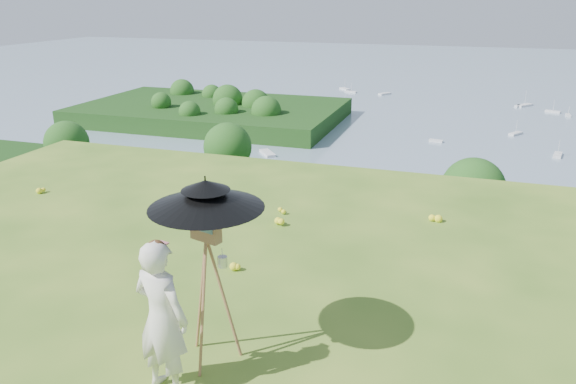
% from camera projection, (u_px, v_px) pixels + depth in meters
% --- Properties ---
extents(ground, '(14.00, 14.00, 0.00)m').
position_uv_depth(ground, '(157.00, 321.00, 6.70)').
color(ground, '#3E6B1E').
rests_on(ground, ground).
extents(shoreline_tier, '(170.00, 28.00, 8.00)m').
position_uv_depth(shoreline_tier, '(431.00, 269.00, 85.86)').
color(shoreline_tier, '#6A6655').
rests_on(shoreline_tier, bay_water).
extents(bay_water, '(700.00, 700.00, 0.00)m').
position_uv_depth(bay_water, '(464.00, 91.00, 233.03)').
color(bay_water, slate).
rests_on(bay_water, ground).
extents(peninsula, '(90.00, 60.00, 12.00)m').
position_uv_depth(peninsula, '(211.00, 104.00, 177.32)').
color(peninsula, '#11340E').
rests_on(peninsula, bay_water).
extents(slope_trees, '(110.00, 50.00, 6.00)m').
position_uv_depth(slope_trees, '(410.00, 252.00, 43.04)').
color(slope_trees, '#215018').
rests_on(slope_trees, forest_slope).
extents(harbor_town, '(110.00, 22.00, 5.00)m').
position_uv_depth(harbor_town, '(434.00, 230.00, 83.70)').
color(harbor_town, silver).
rests_on(harbor_town, shoreline_tier).
extents(moored_boats, '(140.00, 140.00, 0.70)m').
position_uv_depth(moored_boats, '(413.00, 128.00, 165.81)').
color(moored_boats, silver).
rests_on(moored_boats, bay_water).
extents(wildflowers, '(10.00, 10.50, 0.12)m').
position_uv_depth(wildflowers, '(167.00, 306.00, 6.90)').
color(wildflowers, yellow).
rests_on(wildflowers, ground).
extents(painter, '(0.65, 0.49, 1.60)m').
position_uv_depth(painter, '(162.00, 318.00, 5.30)').
color(painter, silver).
rests_on(painter, ground).
extents(field_easel, '(0.81, 0.81, 1.73)m').
position_uv_depth(field_easel, '(209.00, 287.00, 5.72)').
color(field_easel, '#97643F').
rests_on(field_easel, ground).
extents(sun_umbrella, '(1.31, 1.31, 0.63)m').
position_uv_depth(sun_umbrella, '(206.00, 207.00, 5.46)').
color(sun_umbrella, black).
rests_on(sun_umbrella, field_easel).
extents(painter_cap, '(0.23, 0.25, 0.10)m').
position_uv_depth(painter_cap, '(155.00, 245.00, 5.05)').
color(painter_cap, pink).
rests_on(painter_cap, painter).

